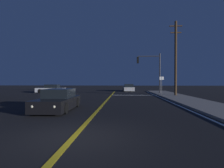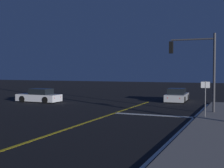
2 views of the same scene
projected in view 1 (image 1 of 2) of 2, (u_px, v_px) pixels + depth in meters
ground_plane at (73, 138)px, 6.09m from camera, size 160.00×160.00×0.00m
sidewalk_right at (195, 102)px, 15.93m from camera, size 3.20×37.17×0.15m
lane_line_center at (105, 102)px, 16.39m from camera, size 0.20×35.11×0.01m
lane_line_edge_right at (172, 103)px, 16.04m from camera, size 0.16×35.11×0.01m
stop_bar at (134, 95)px, 25.02m from camera, size 6.01×0.50×0.01m
car_side_waiting_silver at (128, 88)px, 35.55m from camera, size 2.15×4.72×1.34m
car_lead_oncoming_black at (58, 101)px, 12.06m from camera, size 2.04×4.77×1.34m
car_mid_block_white at (51, 89)px, 30.37m from camera, size 4.51×1.91×1.34m
traffic_signal_near_right at (152, 67)px, 27.10m from camera, size 3.37×0.28×5.86m
utility_pole_right at (176, 57)px, 22.81m from camera, size 1.52×0.29×9.12m
street_sign_corner at (162, 83)px, 24.28m from camera, size 0.56×0.11×2.49m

